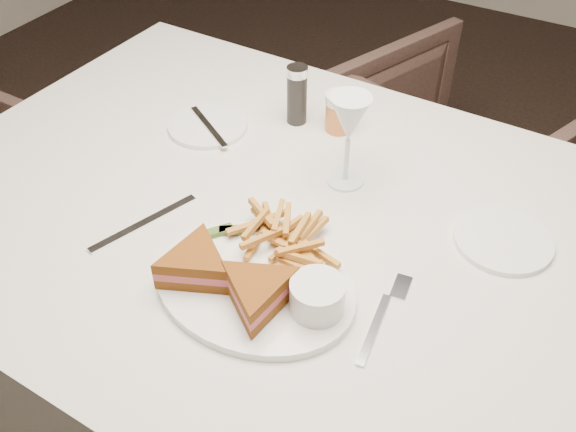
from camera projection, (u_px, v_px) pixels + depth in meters
The scene contains 4 objects.
ground at pixel (376, 389), 1.70m from camera, with size 5.00×5.00×0.00m, color black.
table at pixel (300, 354), 1.34m from camera, with size 1.41×0.94×0.75m, color silver.
chair_far at pixel (455, 158), 1.93m from camera, with size 0.64×0.60×0.66m, color #4A352D.
table_setting at pixel (285, 226), 1.02m from camera, with size 0.77×0.62×0.18m.
Camera 1 is at (0.28, -0.95, 1.48)m, focal length 40.00 mm.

